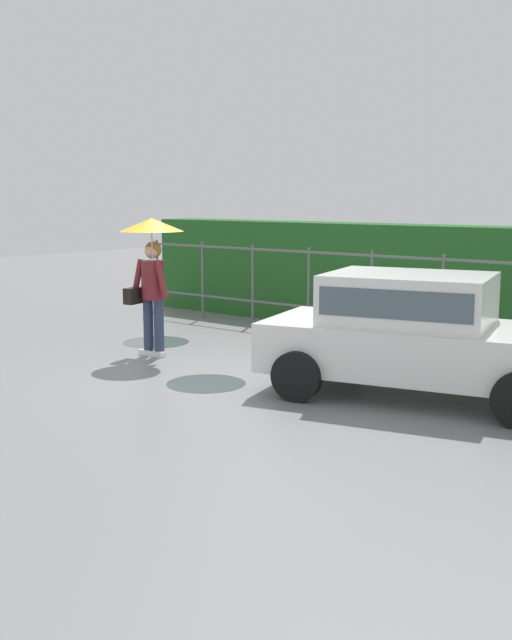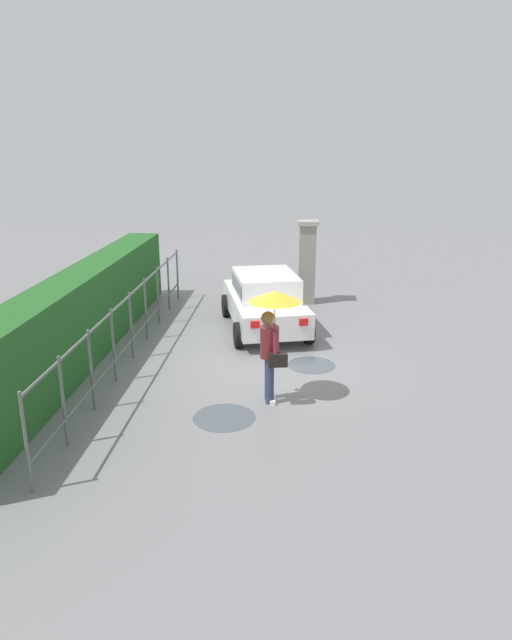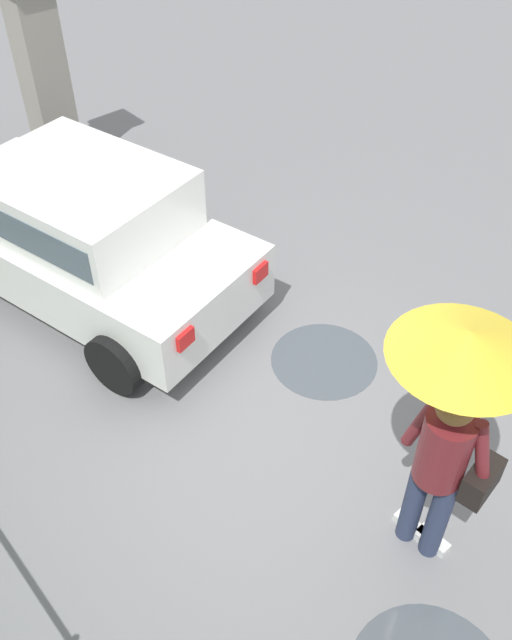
# 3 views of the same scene
# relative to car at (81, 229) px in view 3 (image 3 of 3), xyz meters

# --- Properties ---
(ground_plane) EXTENTS (40.00, 40.00, 0.00)m
(ground_plane) POSITION_rel_car_xyz_m (-2.24, -0.26, -0.80)
(ground_plane) COLOR slate
(car) EXTENTS (3.98, 2.53, 1.48)m
(car) POSITION_rel_car_xyz_m (0.00, 0.00, 0.00)
(car) COLOR white
(car) RESTS_ON ground
(pedestrian) EXTENTS (0.94, 0.94, 2.07)m
(pedestrian) POSITION_rel_car_xyz_m (-4.14, -0.36, 0.70)
(pedestrian) COLOR #2D3856
(pedestrian) RESTS_ON ground
(gate_pillar) EXTENTS (0.60, 0.60, 2.42)m
(gate_pillar) POSITION_rel_car_xyz_m (2.63, -1.10, 0.44)
(gate_pillar) COLOR gray
(gate_pillar) RESTS_ON ground
(puddle_near) EXTENTS (1.03, 1.03, 0.00)m
(puddle_near) POSITION_rel_car_xyz_m (-2.37, -1.13, -0.80)
(puddle_near) COLOR #4C545B
(puddle_near) RESTS_ON ground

